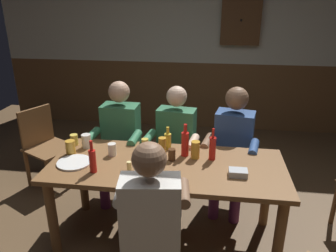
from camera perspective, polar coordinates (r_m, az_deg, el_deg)
The scene contains 25 objects.
back_wall_upper at distance 5.18m, azimuth 4.40°, elevation 19.83°, with size 6.03×0.12×1.62m, color beige.
back_wall_wainscot at distance 5.39m, azimuth 4.00°, elevation 5.46°, with size 6.03×0.12×1.05m, color brown.
dining_table at distance 2.74m, azimuth -0.25°, elevation -8.52°, with size 1.91×0.80×0.74m.
person_0 at distance 3.39m, azimuth -8.41°, elevation -1.78°, with size 0.52×0.53×1.24m.
person_1 at distance 3.28m, azimuth 1.08°, elevation -2.84°, with size 0.55×0.56×1.21m.
person_2 at distance 3.27m, azimuth 11.11°, elevation -3.02°, with size 0.55×0.59×1.22m.
person_3 at distance 2.20m, azimuth -2.89°, elevation -15.65°, with size 0.54×0.54×1.25m.
chair_empty_far_end at distance 3.91m, azimuth -20.50°, elevation -3.04°, with size 0.59×0.59×0.88m.
table_candle at distance 2.59m, azimuth -6.76°, elevation -6.97°, with size 0.04×0.04×0.08m, color #F9E08C.
condiment_caddy at distance 2.57m, azimuth 12.05°, elevation -7.93°, with size 0.14×0.10×0.05m, color #B2B7BC.
plate_0 at distance 2.80m, azimuth -15.94°, elevation -6.10°, with size 0.28×0.28×0.01m, color white.
bottle_0 at distance 2.59m, azimuth -12.94°, elevation -5.77°, with size 0.05×0.05×0.26m.
bottle_1 at distance 2.79m, azimuth 2.97°, elevation -2.98°, with size 0.06×0.06×0.29m.
bottle_2 at distance 2.92m, azimuth -0.05°, elevation -2.51°, with size 0.06×0.06×0.21m.
bottle_3 at distance 2.74m, azimuth 7.72°, elevation -3.76°, with size 0.06×0.06×0.28m.
pint_glass_0 at distance 2.88m, azimuth -4.01°, elevation -3.36°, with size 0.06×0.06×0.12m, color #E5C64C.
pint_glass_1 at distance 2.37m, azimuth -2.14°, elevation -8.79°, with size 0.08×0.08×0.15m, color #E5C64C.
pint_glass_2 at distance 2.73m, azimuth 0.66°, elevation -4.97°, with size 0.06×0.06×0.10m, color #4C2D19.
pint_glass_3 at distance 2.82m, azimuth -0.99°, elevation -3.46°, with size 0.07×0.07×0.15m, color gold.
pint_glass_4 at distance 2.95m, azimuth -16.54°, elevation -3.58°, with size 0.08×0.08×0.12m, color gold.
pint_glass_5 at distance 2.85m, azimuth -9.66°, elevation -4.02°, with size 0.07×0.07×0.11m, color white.
pint_glass_6 at distance 3.12m, azimuth -15.95°, elevation -2.32°, with size 0.07×0.07×0.10m, color #E5C64C.
pint_glass_7 at distance 3.04m, azimuth -13.96°, elevation -2.51°, with size 0.08×0.08×0.12m, color white.
pint_glass_8 at distance 2.76m, azimuth 4.76°, elevation -4.13°, with size 0.07×0.07×0.15m, color gold.
wall_dart_cabinet at distance 5.06m, azimuth 12.51°, elevation 17.51°, with size 0.56×0.15×0.70m.
Camera 1 is at (0.34, -2.16, 2.01)m, focal length 35.18 mm.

